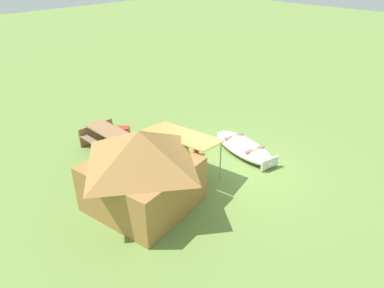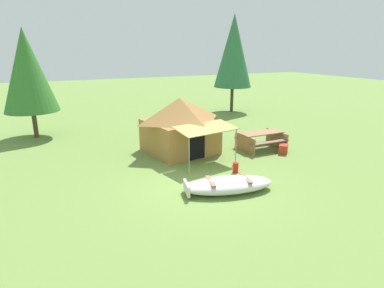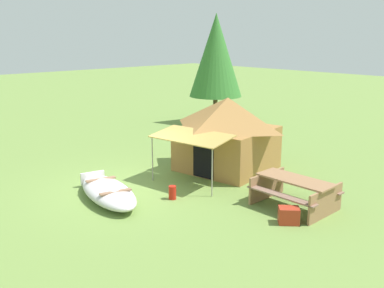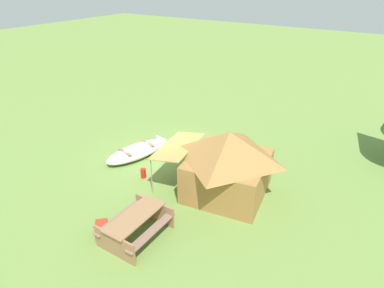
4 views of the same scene
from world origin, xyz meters
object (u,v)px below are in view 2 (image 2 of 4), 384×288
Objects in this scene: cooler_box at (283,149)px; pine_tree_back_left at (27,70)px; beached_rowboat at (228,185)px; picnic_table at (261,138)px; pine_tree_back_right at (234,51)px; canvas_cabin_tent at (180,124)px; fuel_can at (236,167)px.

pine_tree_back_left is (-9.66, 7.45, 3.15)m from cooler_box.
picnic_table is at bearing 41.08° from beached_rowboat.
beached_rowboat is at bearing -122.49° from pine_tree_back_right.
cooler_box is 10.42m from pine_tree_back_right.
pine_tree_back_right is (12.73, 1.68, 0.84)m from pine_tree_back_left.
pine_tree_back_left is at bearing -172.51° from pine_tree_back_right.
canvas_cabin_tent is 11.46× the size of fuel_can.
cooler_box is (3.96, -2.12, -1.04)m from canvas_cabin_tent.
cooler_box is 3.23m from fuel_can.
pine_tree_back_left is 12.87m from pine_tree_back_right.
pine_tree_back_left reaches higher than beached_rowboat.
beached_rowboat reaches higher than fuel_can.
pine_tree_back_right is (6.14, 10.12, 4.00)m from fuel_can.
canvas_cabin_tent is 3.40m from fuel_can.
fuel_can is 12.50m from pine_tree_back_right.
beached_rowboat is 14.12m from pine_tree_back_right.
pine_tree_back_left is (-5.71, 5.33, 2.11)m from canvas_cabin_tent.
canvas_cabin_tent is at bearing 161.18° from picnic_table.
canvas_cabin_tent is 3.74m from picnic_table.
fuel_can is at bearing -74.17° from canvas_cabin_tent.
canvas_cabin_tent is 2.15× the size of picnic_table.
pine_tree_back_right is (7.28, 11.43, 3.95)m from beached_rowboat.
canvas_cabin_tent is 8.88× the size of cooler_box.
canvas_cabin_tent is at bearing 105.83° from fuel_can.
pine_tree_back_right reaches higher than beached_rowboat.
cooler_box is at bearing -37.64° from pine_tree_back_left.
fuel_can is 0.07× the size of pine_tree_back_left.
pine_tree_back_left is at bearing 127.96° from fuel_can.
canvas_cabin_tent reaches higher than fuel_can.
picnic_table reaches higher than beached_rowboat.
picnic_table is 4.13× the size of cooler_box.
fuel_can is at bearing -121.27° from pine_tree_back_right.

